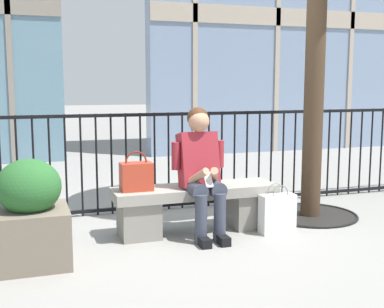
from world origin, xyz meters
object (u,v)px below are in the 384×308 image
object	(u,v)px
stone_bench	(195,204)
handbag_on_bench	(136,176)
seated_person_with_phone	(201,168)
planter	(30,216)
shopping_bag	(277,213)

from	to	relation	value
stone_bench	handbag_on_bench	size ratio (longest dim) A/B	4.36
handbag_on_bench	stone_bench	bearing A→B (deg)	0.99
handbag_on_bench	seated_person_with_phone	bearing A→B (deg)	-11.31
stone_bench	seated_person_with_phone	size ratio (longest dim) A/B	1.32
stone_bench	handbag_on_bench	world-z (taller)	handbag_on_bench
seated_person_with_phone	planter	world-z (taller)	seated_person_with_phone
seated_person_with_phone	handbag_on_bench	xyz separation A→B (m)	(-0.59, 0.12, -0.06)
seated_person_with_phone	shopping_bag	distance (m)	0.87
seated_person_with_phone	shopping_bag	bearing A→B (deg)	-13.66
shopping_bag	planter	bearing A→B (deg)	-176.88
handbag_on_bench	planter	distance (m)	1.05
stone_bench	shopping_bag	world-z (taller)	shopping_bag
seated_person_with_phone	shopping_bag	xyz separation A→B (m)	(0.72, -0.17, -0.46)
stone_bench	planter	size ratio (longest dim) A/B	1.88
stone_bench	seated_person_with_phone	xyz separation A→B (m)	(0.01, -0.13, 0.38)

